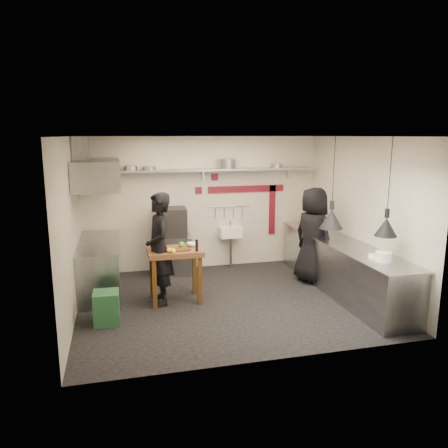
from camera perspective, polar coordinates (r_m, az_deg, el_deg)
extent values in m
plane|color=black|center=(7.68, 0.49, -10.01)|extent=(5.00, 5.00, 0.00)
plane|color=beige|center=(7.14, 0.52, 11.37)|extent=(5.00, 5.00, 0.00)
cube|color=silver|center=(9.30, -2.73, 2.74)|extent=(5.00, 0.04, 2.80)
cube|color=silver|center=(5.33, 6.15, -3.99)|extent=(5.00, 0.04, 2.80)
cube|color=silver|center=(7.10, -19.44, -0.68)|extent=(0.04, 4.20, 2.80)
cube|color=silver|center=(8.26, 17.55, 1.09)|extent=(0.04, 4.20, 2.80)
cube|color=maroon|center=(9.47, 2.94, 4.61)|extent=(1.70, 0.02, 0.14)
cube|color=maroon|center=(9.73, 6.30, 1.88)|extent=(0.14, 0.02, 1.10)
cube|color=maroon|center=(9.27, -1.21, 6.14)|extent=(0.14, 0.02, 0.14)
cube|color=maroon|center=(9.23, -3.33, 4.41)|extent=(0.14, 0.02, 0.14)
cube|color=gray|center=(9.04, -2.55, 7.08)|extent=(4.60, 0.34, 0.04)
cube|color=gray|center=(9.02, -14.71, 6.07)|extent=(0.04, 0.06, 0.24)
cube|color=gray|center=(9.20, -2.73, 6.53)|extent=(0.04, 0.06, 0.24)
cube|color=gray|center=(9.75, 8.37, 6.70)|extent=(0.04, 0.06, 0.24)
cylinder|color=gray|center=(8.87, -12.09, 7.17)|extent=(0.27, 0.27, 0.09)
cylinder|color=gray|center=(8.89, -9.76, 7.20)|extent=(0.34, 0.34, 0.07)
cylinder|color=gray|center=(9.14, 0.42, 7.89)|extent=(0.48, 0.48, 0.20)
cylinder|color=gray|center=(9.48, 6.89, 7.58)|extent=(0.30, 0.30, 0.08)
cube|color=gray|center=(9.08, -6.59, -4.01)|extent=(0.77, 0.71, 0.80)
cube|color=black|center=(8.90, -6.91, 0.24)|extent=(0.65, 0.61, 0.58)
cube|color=maroon|center=(8.66, -6.54, -0.07)|extent=(0.51, 0.07, 0.46)
cube|color=black|center=(8.65, -6.46, -0.07)|extent=(0.34, 0.04, 0.34)
cube|color=white|center=(9.37, 0.83, -1.05)|extent=(0.46, 0.34, 0.22)
cylinder|color=gray|center=(9.33, 0.83, 0.03)|extent=(0.03, 0.03, 0.14)
cylinder|color=gray|center=(9.43, 0.88, -3.71)|extent=(0.06, 0.06, 0.66)
cylinder|color=gray|center=(9.40, 0.62, 2.35)|extent=(0.90, 0.02, 0.02)
cube|color=gray|center=(8.30, 15.08, -5.46)|extent=(0.70, 3.80, 0.90)
cube|color=gray|center=(8.18, 15.25, -2.34)|extent=(0.76, 3.90, 0.03)
cylinder|color=white|center=(7.09, 20.13, -4.02)|extent=(0.31, 0.31, 0.15)
cylinder|color=white|center=(7.25, 19.08, -4.02)|extent=(0.24, 0.24, 0.05)
cube|color=gray|center=(8.32, -15.94, -5.47)|extent=(0.70, 1.90, 0.90)
cube|color=gray|center=(8.20, -16.12, -2.36)|extent=(0.76, 2.00, 0.03)
cube|color=gray|center=(8.00, -16.26, 6.27)|extent=(0.78, 1.60, 0.50)
cube|color=gray|center=(7.99, -18.23, 9.03)|extent=(0.28, 0.28, 0.50)
cube|color=#225532|center=(6.98, -15.09, -10.49)|extent=(0.39, 0.39, 0.50)
cube|color=#513111|center=(7.39, -5.85, -3.34)|extent=(0.37, 0.29, 0.02)
cylinder|color=black|center=(7.28, -3.58, -2.81)|extent=(0.06, 0.06, 0.20)
sphere|color=#FEFF30|center=(7.26, -7.18, -3.40)|extent=(0.09, 0.09, 0.09)
sphere|color=#FEFF30|center=(7.21, -6.65, -3.52)|extent=(0.10, 0.10, 0.08)
sphere|color=#499438|center=(7.54, -5.55, -2.73)|extent=(0.13, 0.13, 0.11)
cube|color=gray|center=(7.53, -8.04, -3.09)|extent=(0.18, 0.13, 0.03)
imported|color=white|center=(7.62, -4.13, -2.69)|extent=(0.23, 0.23, 0.06)
imported|color=black|center=(7.39, -8.45, -3.26)|extent=(0.52, 0.73, 1.90)
imported|color=black|center=(8.57, 11.55, -1.46)|extent=(0.88, 1.06, 1.85)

